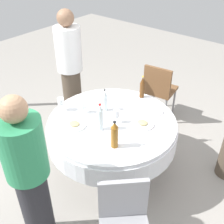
{
  "coord_description": "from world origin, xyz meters",
  "views": [
    {
      "loc": [
        -1.52,
        1.85,
        2.48
      ],
      "look_at": [
        0.0,
        0.0,
        0.85
      ],
      "focal_mm": 44.5,
      "sensor_mm": 36.0,
      "label": 1
    }
  ],
  "objects_px": {
    "chair_far": "(124,221)",
    "plate_outer": "(142,124)",
    "person_mid": "(70,69)",
    "chair_rear": "(159,88)",
    "wine_glass_far": "(61,102)",
    "plate_west": "(153,111)",
    "bottle_clear_mid": "(105,101)",
    "wine_glass_inner": "(117,114)",
    "bottle_brown_right": "(142,88)",
    "bottle_amber_front": "(115,135)",
    "plate_near": "(74,125)",
    "person_front": "(29,176)",
    "wine_glass_north": "(83,105)",
    "dining_table": "(112,131)",
    "bottle_clear_north": "(100,118)"
  },
  "relations": [
    {
      "from": "person_front",
      "to": "person_mid",
      "type": "bearing_deg",
      "value": -55.36
    },
    {
      "from": "bottle_clear_mid",
      "to": "bottle_clear_north",
      "type": "bearing_deg",
      "value": 123.4
    },
    {
      "from": "wine_glass_far",
      "to": "plate_outer",
      "type": "relative_size",
      "value": 0.63
    },
    {
      "from": "plate_outer",
      "to": "person_front",
      "type": "relative_size",
      "value": 0.16
    },
    {
      "from": "dining_table",
      "to": "plate_near",
      "type": "distance_m",
      "value": 0.43
    },
    {
      "from": "plate_outer",
      "to": "plate_near",
      "type": "relative_size",
      "value": 0.98
    },
    {
      "from": "wine_glass_north",
      "to": "bottle_brown_right",
      "type": "bearing_deg",
      "value": -113.97
    },
    {
      "from": "bottle_clear_mid",
      "to": "plate_near",
      "type": "bearing_deg",
      "value": 82.71
    },
    {
      "from": "bottle_clear_north",
      "to": "person_mid",
      "type": "height_order",
      "value": "person_mid"
    },
    {
      "from": "bottle_amber_front",
      "to": "plate_near",
      "type": "height_order",
      "value": "bottle_amber_front"
    },
    {
      "from": "wine_glass_far",
      "to": "chair_rear",
      "type": "distance_m",
      "value": 1.58
    },
    {
      "from": "chair_far",
      "to": "person_mid",
      "type": "bearing_deg",
      "value": -77.56
    },
    {
      "from": "bottle_clear_north",
      "to": "person_front",
      "type": "xyz_separation_m",
      "value": [
        -0.03,
        0.89,
        -0.07
      ]
    },
    {
      "from": "person_mid",
      "to": "chair_rear",
      "type": "distance_m",
      "value": 1.29
    },
    {
      "from": "wine_glass_far",
      "to": "chair_rear",
      "type": "relative_size",
      "value": 0.18
    },
    {
      "from": "bottle_clear_mid",
      "to": "plate_near",
      "type": "xyz_separation_m",
      "value": [
        0.05,
        0.43,
        -0.11
      ]
    },
    {
      "from": "person_mid",
      "to": "chair_rear",
      "type": "height_order",
      "value": "person_mid"
    },
    {
      "from": "bottle_amber_front",
      "to": "chair_rear",
      "type": "distance_m",
      "value": 1.69
    },
    {
      "from": "dining_table",
      "to": "plate_near",
      "type": "relative_size",
      "value": 5.65
    },
    {
      "from": "wine_glass_north",
      "to": "person_front",
      "type": "height_order",
      "value": "person_front"
    },
    {
      "from": "chair_rear",
      "to": "bottle_clear_north",
      "type": "bearing_deg",
      "value": -90.75
    },
    {
      "from": "plate_outer",
      "to": "bottle_clear_north",
      "type": "bearing_deg",
      "value": 49.64
    },
    {
      "from": "bottle_amber_front",
      "to": "wine_glass_inner",
      "type": "distance_m",
      "value": 0.38
    },
    {
      "from": "bottle_brown_right",
      "to": "person_mid",
      "type": "bearing_deg",
      "value": 9.75
    },
    {
      "from": "bottle_brown_right",
      "to": "plate_outer",
      "type": "distance_m",
      "value": 0.57
    },
    {
      "from": "bottle_clear_mid",
      "to": "plate_near",
      "type": "height_order",
      "value": "bottle_clear_mid"
    },
    {
      "from": "plate_near",
      "to": "chair_far",
      "type": "xyz_separation_m",
      "value": [
        -0.99,
        0.44,
        -0.23
      ]
    },
    {
      "from": "dining_table",
      "to": "chair_rear",
      "type": "relative_size",
      "value": 1.62
    },
    {
      "from": "person_mid",
      "to": "dining_table",
      "type": "bearing_deg",
      "value": -90.0
    },
    {
      "from": "dining_table",
      "to": "bottle_clear_mid",
      "type": "height_order",
      "value": "bottle_clear_mid"
    },
    {
      "from": "bottle_brown_right",
      "to": "wine_glass_north",
      "type": "distance_m",
      "value": 0.75
    },
    {
      "from": "dining_table",
      "to": "chair_rear",
      "type": "height_order",
      "value": "chair_rear"
    },
    {
      "from": "person_mid",
      "to": "wine_glass_north",
      "type": "bearing_deg",
      "value": -103.17
    },
    {
      "from": "chair_far",
      "to": "plate_outer",
      "type": "bearing_deg",
      "value": -107.77
    },
    {
      "from": "bottle_amber_front",
      "to": "plate_west",
      "type": "bearing_deg",
      "value": -87.18
    },
    {
      "from": "dining_table",
      "to": "chair_rear",
      "type": "xyz_separation_m",
      "value": [
        0.18,
        -1.28,
        -0.07
      ]
    },
    {
      "from": "wine_glass_far",
      "to": "plate_west",
      "type": "xyz_separation_m",
      "value": [
        -0.81,
        -0.63,
        -0.1
      ]
    },
    {
      "from": "wine_glass_north",
      "to": "chair_rear",
      "type": "bearing_deg",
      "value": -96.58
    },
    {
      "from": "dining_table",
      "to": "plate_west",
      "type": "height_order",
      "value": "plate_west"
    },
    {
      "from": "bottle_clear_mid",
      "to": "wine_glass_inner",
      "type": "distance_m",
      "value": 0.27
    },
    {
      "from": "bottle_clear_north",
      "to": "plate_outer",
      "type": "height_order",
      "value": "bottle_clear_north"
    },
    {
      "from": "bottle_amber_front",
      "to": "plate_outer",
      "type": "xyz_separation_m",
      "value": [
        -0.01,
        -0.45,
        -0.12
      ]
    },
    {
      "from": "dining_table",
      "to": "wine_glass_far",
      "type": "height_order",
      "value": "wine_glass_far"
    },
    {
      "from": "bottle_amber_front",
      "to": "plate_near",
      "type": "bearing_deg",
      "value": 1.61
    },
    {
      "from": "wine_glass_north",
      "to": "dining_table",
      "type": "bearing_deg",
      "value": -165.29
    },
    {
      "from": "bottle_brown_right",
      "to": "person_mid",
      "type": "relative_size",
      "value": 0.17
    },
    {
      "from": "wine_glass_inner",
      "to": "plate_outer",
      "type": "bearing_deg",
      "value": -149.09
    },
    {
      "from": "wine_glass_north",
      "to": "plate_west",
      "type": "xyz_separation_m",
      "value": [
        -0.58,
        -0.52,
        -0.09
      ]
    },
    {
      "from": "bottle_brown_right",
      "to": "bottle_amber_front",
      "type": "height_order",
      "value": "bottle_amber_front"
    },
    {
      "from": "wine_glass_north",
      "to": "person_mid",
      "type": "relative_size",
      "value": 0.09
    }
  ]
}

